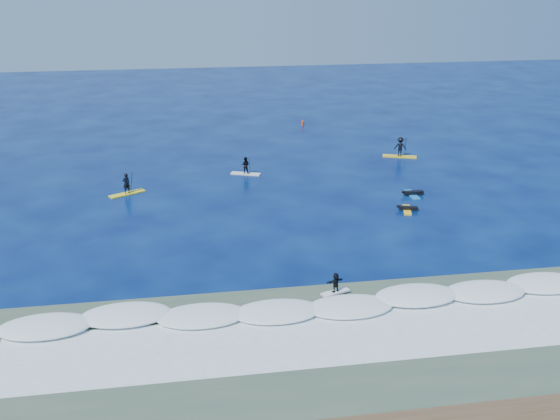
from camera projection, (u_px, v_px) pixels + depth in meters
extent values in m
plane|color=#030C40|center=(297.00, 235.00, 43.49)|extent=(160.00, 160.00, 0.00)
cube|color=#3C5240|center=(349.00, 347.00, 30.59)|extent=(90.00, 13.00, 0.01)
cube|color=white|center=(330.00, 306.00, 34.28)|extent=(40.00, 6.00, 0.30)
cube|color=silver|center=(343.00, 336.00, 31.52)|extent=(34.00, 5.00, 0.02)
cube|color=yellow|center=(127.00, 194.00, 51.28)|extent=(2.95, 2.10, 0.10)
imported|color=black|center=(126.00, 183.00, 50.95)|extent=(0.74, 0.66, 1.71)
cylinder|color=black|center=(131.00, 183.00, 51.23)|extent=(0.37, 0.62, 1.99)
cube|color=black|center=(132.00, 194.00, 51.57)|extent=(0.12, 0.03, 0.30)
cube|color=white|center=(246.00, 174.00, 56.24)|extent=(2.72, 1.57, 0.09)
imported|color=black|center=(245.00, 165.00, 55.95)|extent=(0.90, 0.81, 1.53)
cylinder|color=black|center=(250.00, 166.00, 55.90)|extent=(0.25, 0.59, 1.78)
cube|color=black|center=(250.00, 175.00, 56.20)|extent=(0.11, 0.03, 0.27)
cube|color=gold|center=(400.00, 156.00, 61.44)|extent=(3.37, 1.90, 0.11)
imported|color=black|center=(400.00, 146.00, 61.07)|extent=(1.39, 1.08, 1.89)
cylinder|color=black|center=(405.00, 147.00, 61.01)|extent=(0.30, 0.73, 2.21)
cube|color=black|center=(405.00, 158.00, 61.39)|extent=(0.13, 0.03, 0.33)
cube|color=yellow|center=(407.00, 210.00, 47.82)|extent=(1.09, 2.14, 0.10)
cube|color=black|center=(408.00, 208.00, 47.75)|extent=(1.48, 0.75, 0.24)
sphere|color=black|center=(398.00, 206.00, 47.80)|extent=(0.24, 0.24, 0.24)
cube|color=blue|center=(412.00, 195.00, 51.02)|extent=(0.62, 2.32, 0.11)
cube|color=black|center=(414.00, 192.00, 50.97)|extent=(1.60, 0.42, 0.26)
sphere|color=black|center=(403.00, 192.00, 50.80)|extent=(0.26, 0.26, 0.26)
cube|color=white|center=(335.00, 292.00, 35.35)|extent=(1.77, 1.01, 0.09)
imported|color=black|center=(336.00, 283.00, 35.12)|extent=(1.12, 0.68, 1.15)
cylinder|color=red|center=(303.00, 123.00, 73.64)|extent=(0.31, 0.31, 0.49)
cone|color=red|center=(303.00, 120.00, 73.50)|extent=(0.22, 0.22, 0.24)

